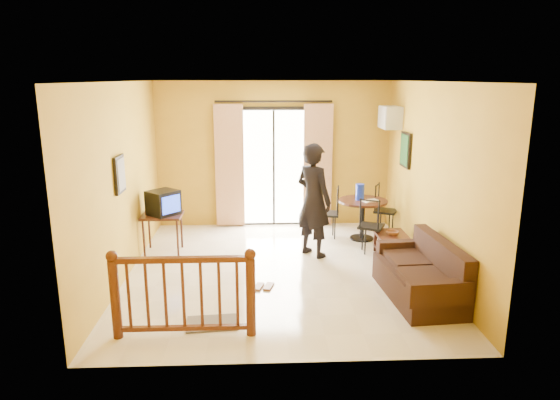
{
  "coord_description": "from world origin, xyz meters",
  "views": [
    {
      "loc": [
        -0.3,
        -7.07,
        2.85
      ],
      "look_at": [
        0.02,
        0.2,
        1.06
      ],
      "focal_mm": 32.0,
      "sensor_mm": 36.0,
      "label": 1
    }
  ],
  "objects_px": {
    "sofa": "(422,277)",
    "standing_person": "(314,200)",
    "dining_table": "(363,208)",
    "coffee_table": "(393,244)",
    "television": "(163,203)"
  },
  "relations": [
    {
      "from": "dining_table",
      "to": "coffee_table",
      "type": "distance_m",
      "value": 1.13
    },
    {
      "from": "television",
      "to": "sofa",
      "type": "bearing_deg",
      "value": -76.41
    },
    {
      "from": "sofa",
      "to": "standing_person",
      "type": "bearing_deg",
      "value": 122.0
    },
    {
      "from": "coffee_table",
      "to": "sofa",
      "type": "bearing_deg",
      "value": -89.94
    },
    {
      "from": "sofa",
      "to": "standing_person",
      "type": "xyz_separation_m",
      "value": [
        -1.27,
        1.71,
        0.63
      ]
    },
    {
      "from": "television",
      "to": "sofa",
      "type": "relative_size",
      "value": 0.35
    },
    {
      "from": "standing_person",
      "to": "dining_table",
      "type": "bearing_deg",
      "value": -93.29
    },
    {
      "from": "standing_person",
      "to": "coffee_table",
      "type": "bearing_deg",
      "value": -143.8
    },
    {
      "from": "sofa",
      "to": "coffee_table",
      "type": "bearing_deg",
      "value": 85.63
    },
    {
      "from": "coffee_table",
      "to": "sofa",
      "type": "xyz_separation_m",
      "value": [
        0.0,
        -1.45,
        0.04
      ]
    },
    {
      "from": "television",
      "to": "coffee_table",
      "type": "bearing_deg",
      "value": -56.4
    },
    {
      "from": "dining_table",
      "to": "coffee_table",
      "type": "relative_size",
      "value": 1.0
    },
    {
      "from": "dining_table",
      "to": "standing_person",
      "type": "distance_m",
      "value": 1.3
    },
    {
      "from": "coffee_table",
      "to": "dining_table",
      "type": "bearing_deg",
      "value": 105.29
    },
    {
      "from": "dining_table",
      "to": "coffee_table",
      "type": "bearing_deg",
      "value": -74.71
    }
  ]
}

